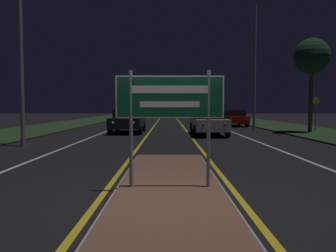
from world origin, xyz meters
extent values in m
plane|color=black|center=(0.00, 0.00, 0.00)|extent=(160.00, 160.00, 0.00)
cube|color=#999993|center=(0.00, 0.54, 0.03)|extent=(2.11, 8.61, 0.05)
cube|color=brown|center=(0.00, 0.54, 0.05)|extent=(1.99, 8.49, 0.10)
cube|color=#23381E|center=(-9.50, 20.00, 0.04)|extent=(5.00, 100.00, 0.08)
cube|color=#23381E|center=(9.50, 20.00, 0.04)|extent=(5.00, 100.00, 0.08)
cube|color=gold|center=(-1.24, 25.00, 0.00)|extent=(0.12, 70.00, 0.01)
cube|color=gold|center=(1.24, 25.00, 0.00)|extent=(0.12, 70.00, 0.01)
cube|color=silver|center=(-4.20, 25.00, 0.00)|extent=(0.12, 70.00, 0.01)
cube|color=silver|center=(4.20, 25.00, 0.00)|extent=(0.12, 70.00, 0.01)
cube|color=silver|center=(-7.20, 25.00, 0.00)|extent=(0.10, 70.00, 0.01)
cube|color=silver|center=(7.20, 25.00, 0.00)|extent=(0.10, 70.00, 0.01)
cylinder|color=gray|center=(-0.74, 0.54, 1.21)|extent=(0.07, 0.07, 2.22)
cylinder|color=gray|center=(0.74, 0.54, 1.21)|extent=(0.07, 0.07, 2.22)
cube|color=#0F512D|center=(0.00, 0.54, 1.82)|extent=(2.05, 0.04, 0.80)
cube|color=white|center=(0.00, 0.51, 1.82)|extent=(2.05, 0.00, 0.80)
cube|color=#0F512D|center=(0.00, 0.51, 1.82)|extent=(1.99, 0.01, 0.75)
cube|color=white|center=(0.00, 0.51, 1.96)|extent=(1.43, 0.01, 0.14)
cube|color=white|center=(0.00, 0.51, 1.68)|extent=(1.13, 0.01, 0.11)
cylinder|color=gray|center=(-6.10, 7.96, 5.09)|extent=(0.18, 0.18, 10.18)
cylinder|color=gray|center=(6.28, 18.31, 4.81)|extent=(0.18, 0.18, 9.62)
cube|color=silver|center=(2.33, 13.44, 0.66)|extent=(1.80, 4.66, 0.64)
cube|color=black|center=(2.33, 13.16, 1.20)|extent=(1.58, 2.42, 0.45)
sphere|color=red|center=(1.78, 11.13, 0.74)|extent=(0.14, 0.14, 0.14)
sphere|color=red|center=(2.89, 11.13, 0.74)|extent=(0.14, 0.14, 0.14)
cylinder|color=black|center=(1.48, 14.89, 0.34)|extent=(0.22, 0.67, 0.67)
cylinder|color=black|center=(3.19, 14.89, 0.34)|extent=(0.22, 0.67, 0.67)
cylinder|color=black|center=(1.48, 12.00, 0.34)|extent=(0.22, 0.67, 0.67)
cylinder|color=black|center=(3.19, 12.00, 0.34)|extent=(0.22, 0.67, 0.67)
cube|color=maroon|center=(5.57, 22.66, 0.60)|extent=(1.87, 4.61, 0.58)
cube|color=black|center=(5.57, 22.38, 1.14)|extent=(1.65, 2.40, 0.50)
sphere|color=red|center=(4.99, 20.37, 0.68)|extent=(0.14, 0.14, 0.14)
sphere|color=red|center=(6.15, 20.37, 0.68)|extent=(0.14, 0.14, 0.14)
cylinder|color=black|center=(4.68, 24.09, 0.31)|extent=(0.22, 0.62, 0.62)
cylinder|color=black|center=(6.47, 24.09, 0.31)|extent=(0.22, 0.62, 0.62)
cylinder|color=black|center=(4.68, 21.23, 0.31)|extent=(0.22, 0.62, 0.62)
cylinder|color=black|center=(6.47, 21.23, 0.31)|extent=(0.22, 0.62, 0.62)
cube|color=black|center=(-2.59, 15.22, 0.67)|extent=(1.89, 4.55, 0.62)
cube|color=black|center=(-2.59, 15.49, 1.23)|extent=(1.67, 2.37, 0.52)
sphere|color=white|center=(-3.18, 12.96, 0.74)|extent=(0.14, 0.14, 0.14)
sphere|color=white|center=(-2.01, 12.96, 0.74)|extent=(0.14, 0.14, 0.14)
cylinder|color=black|center=(-3.50, 13.81, 0.36)|extent=(0.22, 0.72, 0.72)
cylinder|color=black|center=(-1.69, 13.81, 0.36)|extent=(0.22, 0.72, 0.72)
cylinder|color=black|center=(-3.50, 16.63, 0.36)|extent=(0.22, 0.72, 0.72)
cylinder|color=black|center=(-1.69, 16.63, 0.36)|extent=(0.22, 0.72, 0.72)
cylinder|color=gray|center=(9.84, 16.16, 1.09)|extent=(0.06, 0.06, 2.02)
cube|color=yellow|center=(9.84, 16.16, 2.04)|extent=(0.60, 0.02, 0.60)
cylinder|color=#4C3823|center=(8.81, 14.64, 2.19)|extent=(0.24, 0.24, 4.21)
sphere|color=#19381E|center=(8.81, 14.64, 4.78)|extent=(2.16, 2.16, 2.16)
camera|label=1|loc=(-0.03, -5.67, 1.63)|focal=35.00mm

